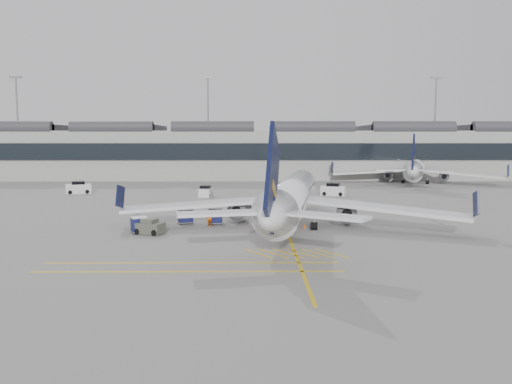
{
  "coord_description": "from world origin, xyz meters",
  "views": [
    {
      "loc": [
        6.47,
        -46.61,
        9.26
      ],
      "look_at": [
        6.9,
        2.56,
        4.0
      ],
      "focal_mm": 35.0,
      "sensor_mm": 36.0,
      "label": 1
    }
  ],
  "objects_px": {
    "airliner_main": "(291,197)",
    "pushback_tug": "(150,227)",
    "belt_loader": "(267,219)",
    "ramp_agent_b": "(209,218)",
    "baggage_cart_a": "(262,211)",
    "ramp_agent_a": "(255,218)"
  },
  "relations": [
    {
      "from": "airliner_main",
      "to": "baggage_cart_a",
      "type": "relative_size",
      "value": 19.02
    },
    {
      "from": "belt_loader",
      "to": "pushback_tug",
      "type": "bearing_deg",
      "value": -173.48
    },
    {
      "from": "belt_loader",
      "to": "ramp_agent_b",
      "type": "height_order",
      "value": "belt_loader"
    },
    {
      "from": "airliner_main",
      "to": "belt_loader",
      "type": "distance_m",
      "value": 3.82
    },
    {
      "from": "belt_loader",
      "to": "airliner_main",
      "type": "bearing_deg",
      "value": -45.86
    },
    {
      "from": "airliner_main",
      "to": "pushback_tug",
      "type": "xyz_separation_m",
      "value": [
        -14.16,
        -4.29,
        -2.42
      ]
    },
    {
      "from": "ramp_agent_a",
      "to": "ramp_agent_b",
      "type": "distance_m",
      "value": 4.87
    },
    {
      "from": "ramp_agent_b",
      "to": "pushback_tug",
      "type": "distance_m",
      "value": 6.94
    },
    {
      "from": "belt_loader",
      "to": "pushback_tug",
      "type": "xyz_separation_m",
      "value": [
        -11.61,
        -5.57,
        0.11
      ]
    },
    {
      "from": "airliner_main",
      "to": "pushback_tug",
      "type": "distance_m",
      "value": 14.99
    },
    {
      "from": "airliner_main",
      "to": "ramp_agent_b",
      "type": "relative_size",
      "value": 21.87
    },
    {
      "from": "belt_loader",
      "to": "pushback_tug",
      "type": "relative_size",
      "value": 1.57
    },
    {
      "from": "pushback_tug",
      "to": "ramp_agent_b",
      "type": "bearing_deg",
      "value": 59.65
    },
    {
      "from": "belt_loader",
      "to": "baggage_cart_a",
      "type": "bearing_deg",
      "value": 79.6
    },
    {
      "from": "airliner_main",
      "to": "belt_loader",
      "type": "bearing_deg",
      "value": 162.85
    },
    {
      "from": "baggage_cart_a",
      "to": "pushback_tug",
      "type": "distance_m",
      "value": 14.08
    },
    {
      "from": "belt_loader",
      "to": "ramp_agent_b",
      "type": "distance_m",
      "value": 6.3
    },
    {
      "from": "belt_loader",
      "to": "ramp_agent_a",
      "type": "relative_size",
      "value": 3.12
    },
    {
      "from": "ramp_agent_a",
      "to": "pushback_tug",
      "type": "distance_m",
      "value": 11.39
    },
    {
      "from": "airliner_main",
      "to": "ramp_agent_a",
      "type": "xyz_separation_m",
      "value": [
        -3.87,
        0.61,
        -2.31
      ]
    },
    {
      "from": "airliner_main",
      "to": "pushback_tug",
      "type": "bearing_deg",
      "value": -153.56
    },
    {
      "from": "airliner_main",
      "to": "ramp_agent_b",
      "type": "xyz_separation_m",
      "value": [
        -8.7,
        -0.0,
        -2.2
      ]
    }
  ]
}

